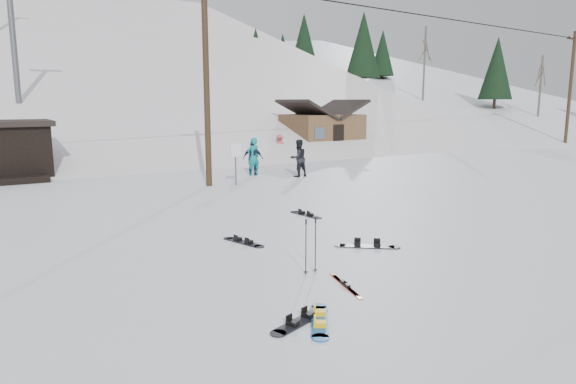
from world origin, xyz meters
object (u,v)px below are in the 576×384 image
utility_pole (206,76)px  hero_skis (345,285)px  cabin (322,131)px  hero_snowboard (320,320)px

utility_pole → hero_skis: bearing=-100.9°
utility_pole → cabin: bearing=37.6°
hero_snowboard → hero_skis: 1.80m
cabin → utility_pole: bearing=-142.4°
hero_snowboard → hero_skis: size_ratio=0.88×
cabin → hero_snowboard: cabin is taller
utility_pole → hero_skis: utility_pole is taller
hero_skis → hero_snowboard: bearing=-126.8°
cabin → hero_skis: 27.69m
cabin → hero_snowboard: bearing=-125.1°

